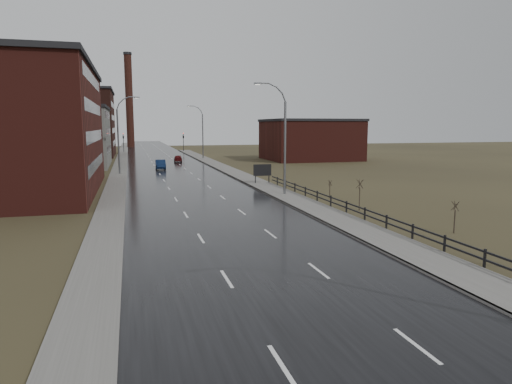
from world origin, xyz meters
TOP-DOWN VIEW (x-y plane):
  - road at (0.00, 60.00)m, footprint 14.00×300.00m
  - sidewalk_right at (8.60, 35.00)m, footprint 3.20×180.00m
  - curb_right at (7.08, 35.00)m, footprint 0.16×180.00m
  - sidewalk_left at (-8.20, 60.00)m, footprint 2.40×260.00m
  - warehouse_mid at (-17.99, 78.00)m, footprint 16.32×20.40m
  - warehouse_far at (-22.99, 108.00)m, footprint 26.52×24.48m
  - building_right at (30.30, 82.00)m, footprint 18.36×16.32m
  - smokestack at (-6.00, 150.00)m, footprint 2.70×2.70m
  - streetlight_right_mid at (8.50, 36.00)m, footprint 3.36×0.28m
  - streetlight_left at (-7.70, 62.00)m, footprint 3.36×0.28m
  - streetlight_right_far at (8.50, 90.00)m, footprint 3.36×0.28m
  - guardrail at (10.30, 18.31)m, footprint 0.10×53.05m
  - shrub_d at (14.25, 17.12)m, footprint 0.52×0.54m
  - shrub_e at (12.18, 26.36)m, footprint 0.62×0.66m
  - shrub_f at (12.57, 33.17)m, footprint 0.43×0.45m
  - billboard at (9.10, 45.25)m, footprint 2.26×0.17m
  - traffic_light_left at (-8.00, 120.00)m, footprint 0.58×2.73m
  - traffic_light_right at (8.00, 120.00)m, footprint 0.58×2.73m
  - car_near at (-1.65, 68.31)m, footprint 1.72×4.64m
  - car_far at (2.72, 83.14)m, footprint 1.92×4.06m

SIDE VIEW (x-z plane):
  - road at x=0.00m, z-range 0.00..0.06m
  - sidewalk_left at x=-8.20m, z-range 0.00..0.12m
  - sidewalk_right at x=8.60m, z-range 0.00..0.18m
  - curb_right at x=7.08m, z-range 0.00..0.18m
  - car_far at x=2.72m, z-range 0.00..1.34m
  - guardrail at x=10.30m, z-range 0.16..1.26m
  - car_near at x=-1.65m, z-range 0.00..1.52m
  - shrub_f at x=12.57m, z-range 0.05..1.83m
  - shrub_d at x=14.25m, z-range 0.07..2.23m
  - shrub_e at x=12.18m, z-range 0.08..2.73m
  - billboard at x=9.10m, z-range 0.45..2.90m
  - building_right at x=30.30m, z-range 0.01..8.51m
  - traffic_light_left at x=-8.00m, z-range 1.95..7.25m
  - traffic_light_right at x=8.00m, z-range 1.95..7.25m
  - warehouse_mid at x=-17.99m, z-range 0.01..10.51m
  - streetlight_right_mid at x=8.50m, z-range 0.16..11.51m
  - streetlight_left at x=-7.70m, z-range 0.16..11.51m
  - streetlight_right_far at x=8.50m, z-range 0.16..11.51m
  - warehouse_far at x=-22.99m, z-range 0.01..15.51m
  - smokestack at x=-6.00m, z-range 0.15..30.85m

